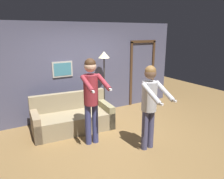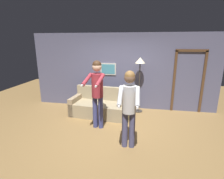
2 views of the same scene
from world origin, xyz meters
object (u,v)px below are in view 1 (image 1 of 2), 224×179
object	(u,v)px
couch	(72,119)
torchiere_lamp	(104,63)
person_standing_left	(91,93)
person_standing_right	(150,100)

from	to	relation	value
couch	torchiere_lamp	xyz separation A→B (m)	(1.17, 0.50, 1.23)
couch	person_standing_left	world-z (taller)	person_standing_left
torchiere_lamp	person_standing_right	size ratio (longest dim) A/B	1.05
person_standing_left	torchiere_lamp	bearing A→B (deg)	52.69
couch	torchiere_lamp	size ratio (longest dim) A/B	1.08
torchiere_lamp	couch	bearing A→B (deg)	-156.80
torchiere_lamp	person_standing_left	size ratio (longest dim) A/B	0.99
couch	person_standing_right	xyz separation A→B (m)	(1.01, -1.66, 0.78)
torchiere_lamp	person_standing_right	xyz separation A→B (m)	(-0.16, -2.16, -0.45)
couch	person_standing_right	world-z (taller)	person_standing_right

